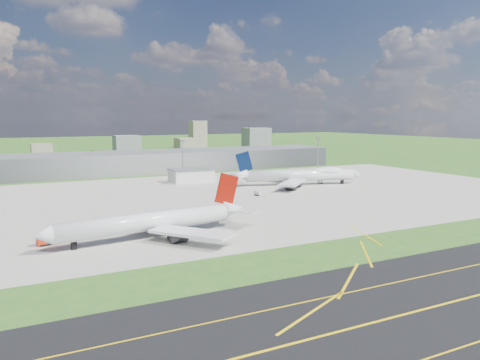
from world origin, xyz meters
name	(u,v)px	position (x,y,z in m)	size (l,w,h in m)	color
ground	(153,174)	(0.00, 150.00, 0.00)	(1400.00, 1400.00, 0.00)	#2D591B
taxiway	(479,295)	(0.00, -110.00, 0.03)	(1400.00, 60.00, 0.06)	black
apron	(233,196)	(10.00, 40.00, 0.04)	(360.00, 190.00, 0.08)	gray
terminal	(147,162)	(0.00, 165.00, 7.50)	(300.00, 42.00, 15.00)	gray
ops_building	(191,176)	(10.00, 100.00, 4.00)	(26.00, 16.00, 8.00)	silver
mast_center	(183,153)	(10.00, 115.00, 17.71)	(3.50, 2.00, 25.90)	gray
mast_east	(318,148)	(120.00, 115.00, 17.71)	(3.50, 2.00, 25.90)	gray
airliner_red_twin	(155,222)	(-51.63, -24.54, 5.50)	(75.22, 58.23, 20.64)	silver
airliner_blue_quad	(300,175)	(64.28, 56.88, 5.85)	(78.64, 60.31, 21.05)	silver
fire_truck	(50,240)	(-84.79, -18.00, 1.73)	(8.20, 4.23, 3.48)	red
tug_yellow	(220,210)	(-13.95, 4.37, 0.93)	(3.96, 2.80, 1.79)	#BE740B
van_white_near	(258,194)	(21.87, 33.93, 1.19)	(2.66, 4.79, 2.35)	silver
van_white_far	(320,182)	(78.14, 55.64, 1.19)	(4.88, 4.18, 2.34)	silver
bldg_cw	(42,151)	(-60.00, 340.00, 7.00)	(20.00, 18.00, 14.00)	gray
bldg_c	(127,146)	(20.00, 310.00, 11.00)	(26.00, 20.00, 22.00)	slate
bldg_ce	(186,145)	(100.00, 350.00, 8.00)	(22.00, 24.00, 16.00)	gray
bldg_e	(256,139)	(180.00, 320.00, 14.00)	(30.00, 22.00, 28.00)	slate
bldg_tall_e	(198,134)	(140.00, 410.00, 18.00)	(20.00, 18.00, 36.00)	gray
tree_c	(93,154)	(-20.00, 280.00, 5.84)	(8.10, 8.10, 9.90)	#382314
tree_e	(184,152)	(70.00, 275.00, 5.51)	(7.65, 7.65, 9.35)	#382314
tree_far_e	(256,149)	(160.00, 285.00, 4.53)	(6.30, 6.30, 7.70)	#382314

